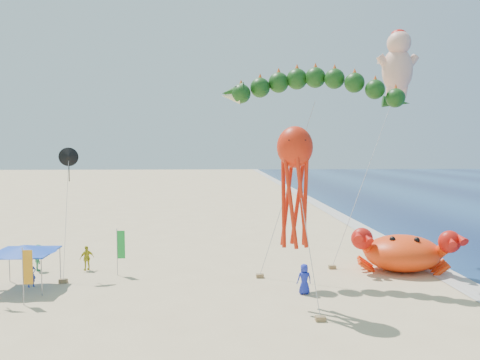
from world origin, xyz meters
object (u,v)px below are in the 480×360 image
object	(u,v)px
dragon_kite	(313,93)
octopus_kite	(295,177)
canopy_blue	(24,249)
crab_inflatable	(403,252)
cherub_kite	(398,62)

from	to	relation	value
dragon_kite	octopus_kite	world-z (taller)	dragon_kite
canopy_blue	octopus_kite	bearing A→B (deg)	-14.01
crab_inflatable	canopy_blue	size ratio (longest dim) A/B	1.88
cherub_kite	octopus_kite	xyz separation A→B (m)	(-10.15, -11.93, -8.37)
octopus_kite	canopy_blue	bearing A→B (deg)	165.99
crab_inflatable	canopy_blue	xyz separation A→B (m)	(-24.80, -2.74, 1.06)
octopus_kite	canopy_blue	size ratio (longest dim) A/B	2.56
octopus_kite	canopy_blue	world-z (taller)	octopus_kite
crab_inflatable	dragon_kite	distance (m)	12.78
crab_inflatable	canopy_blue	distance (m)	24.97
crab_inflatable	octopus_kite	xyz separation A→B (m)	(-8.81, -6.73, 5.66)
dragon_kite	canopy_blue	distance (m)	20.77
crab_inflatable	octopus_kite	size ratio (longest dim) A/B	0.73
dragon_kite	cherub_kite	distance (m)	10.37
octopus_kite	canopy_blue	xyz separation A→B (m)	(-15.99, 3.99, -4.60)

